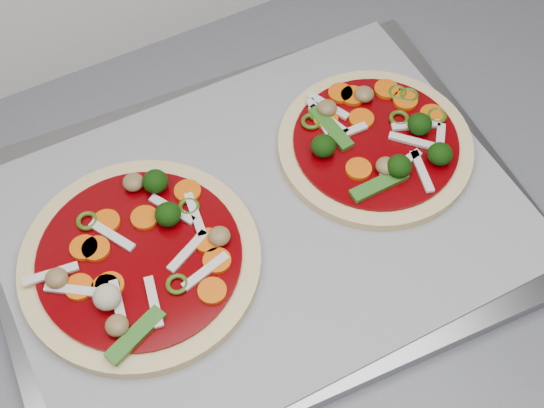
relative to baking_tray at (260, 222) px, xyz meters
name	(u,v)px	position (x,y,z in m)	size (l,w,h in m)	color
base_cabinet	(398,346)	(0.22, -0.03, -0.48)	(3.60, 0.60, 0.86)	beige
countertop	(459,174)	(0.22, -0.03, -0.03)	(3.60, 0.60, 0.04)	#5C5C64
baking_tray	(260,222)	(0.00, 0.00, 0.00)	(0.49, 0.36, 0.02)	gray
parchment	(260,217)	(0.00, 0.00, 0.01)	(0.47, 0.34, 0.00)	gray
pizza_left	(140,258)	(-0.12, 0.01, 0.02)	(0.25, 0.25, 0.04)	#EACA8A
pizza_right	(376,143)	(0.14, 0.02, 0.02)	(0.23, 0.23, 0.03)	#EACA8A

